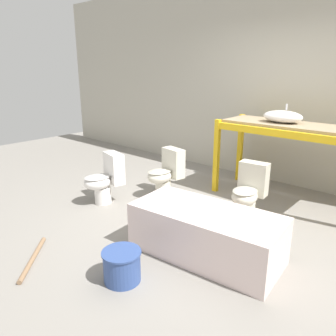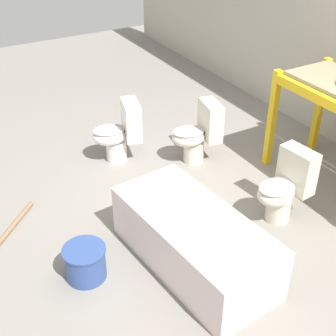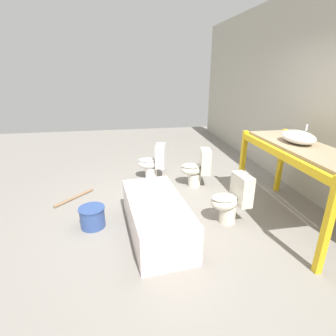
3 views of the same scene
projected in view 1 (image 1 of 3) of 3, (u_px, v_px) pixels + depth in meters
The scene contains 10 objects.
ground_plane at pixel (209, 223), 3.90m from camera, with size 12.00×12.00×0.00m, color gray.
warehouse_wall_rear at pixel (290, 80), 4.85m from camera, with size 10.80×0.08×3.20m.
shelving_rack at pixel (292, 137), 4.30m from camera, with size 1.94×0.75×1.07m.
sink_basin at pixel (283, 117), 4.32m from camera, with size 0.52×0.35×0.24m.
bathtub_main at pixel (206, 230), 3.16m from camera, with size 1.50×0.79×0.48m.
toilet_near at pixel (248, 192), 3.95m from camera, with size 0.37×0.54×0.68m.
toilet_far at pixel (105, 179), 4.41m from camera, with size 0.44×0.58×0.68m.
toilet_extra at pixel (166, 173), 4.64m from camera, with size 0.41×0.56×0.68m.
bucket_white at pixel (122, 265), 2.81m from camera, with size 0.34×0.34×0.28m.
loose_pipe at pixel (33, 259), 3.13m from camera, with size 0.57×0.55×0.05m.
Camera 1 is at (1.97, -2.97, 1.78)m, focal length 35.00 mm.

